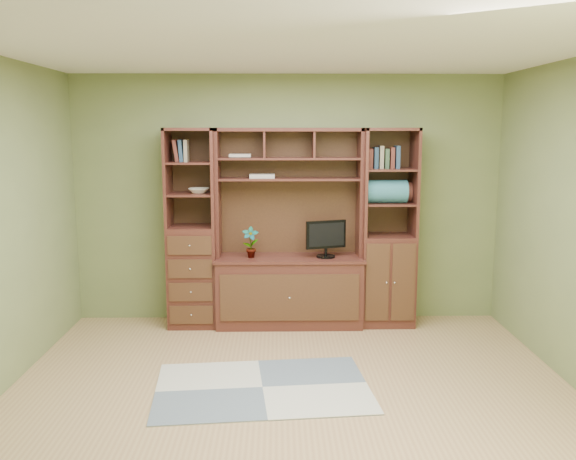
{
  "coord_description": "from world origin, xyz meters",
  "views": [
    {
      "loc": [
        -0.11,
        -4.44,
        2.04
      ],
      "look_at": [
        -0.01,
        1.2,
        1.1
      ],
      "focal_mm": 38.0,
      "sensor_mm": 36.0,
      "label": 1
    }
  ],
  "objects_px": {
    "center_hutch": "(289,229)",
    "left_tower": "(192,228)",
    "right_tower": "(388,228)",
    "monitor": "(326,232)"
  },
  "relations": [
    {
      "from": "center_hutch",
      "to": "monitor",
      "type": "bearing_deg",
      "value": -5.3
    },
    {
      "from": "center_hutch",
      "to": "monitor",
      "type": "relative_size",
      "value": 3.88
    },
    {
      "from": "left_tower",
      "to": "right_tower",
      "type": "bearing_deg",
      "value": 0.0
    },
    {
      "from": "monitor",
      "to": "right_tower",
      "type": "bearing_deg",
      "value": -11.4
    },
    {
      "from": "center_hutch",
      "to": "left_tower",
      "type": "relative_size",
      "value": 1.0
    },
    {
      "from": "center_hutch",
      "to": "right_tower",
      "type": "height_order",
      "value": "same"
    },
    {
      "from": "left_tower",
      "to": "right_tower",
      "type": "xyz_separation_m",
      "value": [
        2.02,
        0.0,
        0.0
      ]
    },
    {
      "from": "left_tower",
      "to": "right_tower",
      "type": "distance_m",
      "value": 2.02
    },
    {
      "from": "right_tower",
      "to": "monitor",
      "type": "relative_size",
      "value": 3.88
    },
    {
      "from": "right_tower",
      "to": "center_hutch",
      "type": "bearing_deg",
      "value": -177.77
    }
  ]
}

